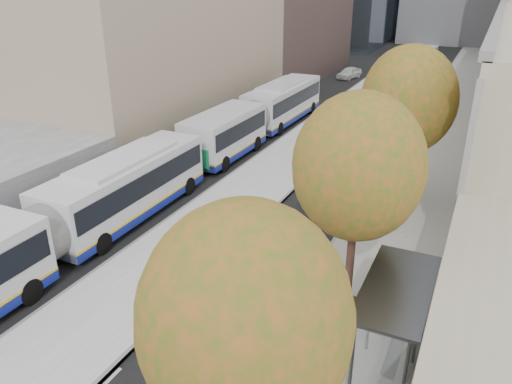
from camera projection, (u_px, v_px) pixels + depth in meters
The scene contains 10 objects.
bus_platform at pixel (331, 124), 38.86m from camera, with size 4.25×150.00×0.15m, color #AAAAAA.
sidewalk at pixel (438, 138), 35.74m from camera, with size 4.75×150.00×0.08m, color gray.
bus_shelter at pixel (403, 301), 14.36m from camera, with size 1.90×4.40×2.53m.
tree_b at pixel (245, 320), 9.09m from camera, with size 4.00×4.00×6.97m.
tree_c at pixel (358, 167), 15.63m from camera, with size 4.20×4.20×7.28m.
tree_d at pixel (409, 100), 23.00m from camera, with size 4.40×4.40×7.60m.
bus_near at pixel (67, 221), 20.33m from camera, with size 2.74×17.47×2.91m.
bus_far at pixel (261, 114), 35.77m from camera, with size 2.84×17.76×2.95m.
cyclist at pixel (215, 333), 15.26m from camera, with size 0.60×1.59×2.00m.
distant_car at pixel (349, 73), 55.91m from camera, with size 1.51×3.74×1.27m, color silver.
Camera 1 is at (6.94, -1.60, 10.82)m, focal length 35.00 mm.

